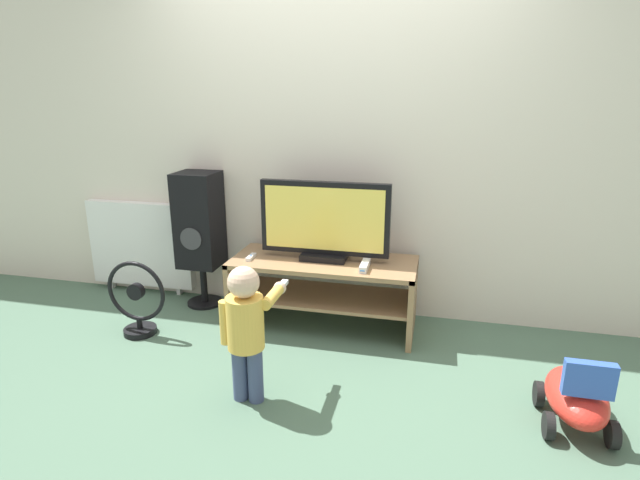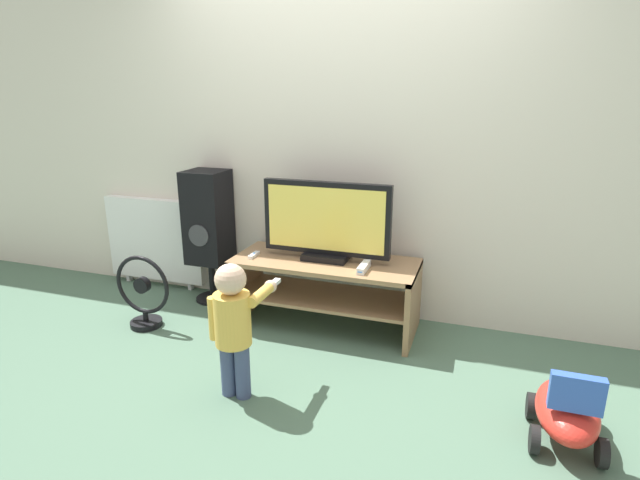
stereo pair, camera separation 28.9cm
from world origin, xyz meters
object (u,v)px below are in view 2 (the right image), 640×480
(television, at_px, (326,222))
(remote_primary, at_px, (254,255))
(child, at_px, (234,320))
(floor_fan, at_px, (143,295))
(ride_on_toy, at_px, (567,411))
(speaker_tower, at_px, (208,220))
(game_console, at_px, (364,267))
(radiator, at_px, (155,240))

(television, relative_size, remote_primary, 6.68)
(child, height_order, floor_fan, child)
(child, bearing_deg, ride_on_toy, 5.49)
(remote_primary, relative_size, ride_on_toy, 0.27)
(remote_primary, xyz_separation_m, child, (0.30, -0.86, -0.05))
(speaker_tower, bearing_deg, game_console, -11.19)
(remote_primary, relative_size, speaker_tower, 0.13)
(game_console, bearing_deg, television, 156.37)
(game_console, xyz_separation_m, ride_on_toy, (1.14, -0.68, -0.34))
(game_console, distance_m, radiator, 1.90)
(floor_fan, distance_m, ride_on_toy, 2.65)
(speaker_tower, bearing_deg, remote_primary, -25.31)
(remote_primary, distance_m, ride_on_toy, 2.08)
(television, relative_size, radiator, 0.99)
(television, xyz_separation_m, game_console, (0.30, -0.13, -0.24))
(game_console, bearing_deg, remote_primary, 178.44)
(television, bearing_deg, ride_on_toy, -29.29)
(floor_fan, xyz_separation_m, radiator, (-0.39, 0.68, 0.17))
(television, distance_m, radiator, 1.62)
(remote_primary, relative_size, floor_fan, 0.25)
(child, relative_size, radiator, 0.85)
(child, bearing_deg, speaker_tower, 126.04)
(game_console, height_order, radiator, radiator)
(speaker_tower, height_order, ride_on_toy, speaker_tower)
(television, relative_size, child, 1.16)
(television, bearing_deg, radiator, 171.10)
(speaker_tower, height_order, floor_fan, speaker_tower)
(game_console, height_order, ride_on_toy, game_console)
(game_console, relative_size, remote_primary, 1.53)
(child, xyz_separation_m, ride_on_toy, (1.63, 0.16, -0.28))
(television, bearing_deg, child, -100.88)
(speaker_tower, relative_size, radiator, 1.16)
(remote_primary, relative_size, child, 0.17)
(game_console, bearing_deg, child, -119.98)
(television, bearing_deg, speaker_tower, 172.87)
(television, distance_m, game_console, 0.40)
(remote_primary, bearing_deg, ride_on_toy, -19.94)
(remote_primary, height_order, child, child)
(radiator, bearing_deg, speaker_tower, -11.79)
(game_console, bearing_deg, ride_on_toy, -30.66)
(game_console, bearing_deg, speaker_tower, 168.81)
(speaker_tower, distance_m, ride_on_toy, 2.63)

